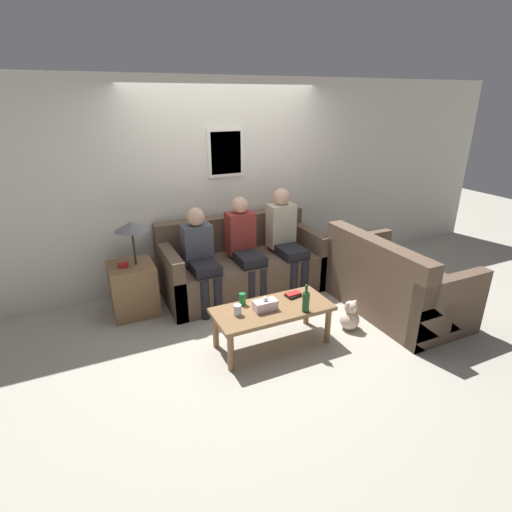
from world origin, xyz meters
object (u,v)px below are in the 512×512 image
(drinking_glass, at_px, (237,310))
(person_right, at_px, (286,236))
(wine_bottle, at_px, (306,301))
(couch_main, at_px, (242,266))
(teddy_bear, at_px, (350,317))
(coffee_table, at_px, (272,313))
(couch_side, at_px, (394,285))
(person_left, at_px, (201,254))
(person_middle, at_px, (245,244))

(drinking_glass, relative_size, person_right, 0.08)
(wine_bottle, bearing_deg, couch_main, 91.17)
(drinking_glass, distance_m, teddy_bear, 1.32)
(coffee_table, height_order, person_right, person_right)
(teddy_bear, bearing_deg, couch_side, 9.99)
(wine_bottle, relative_size, drinking_glass, 2.69)
(person_left, distance_m, person_right, 1.15)
(person_middle, distance_m, teddy_bear, 1.52)
(wine_bottle, xyz_separation_m, drinking_glass, (-0.62, 0.22, -0.05))
(wine_bottle, height_order, person_left, person_left)
(coffee_table, xyz_separation_m, drinking_glass, (-0.37, 0.01, 0.11))
(couch_side, bearing_deg, person_middle, 51.42)
(couch_side, height_order, person_right, person_right)
(wine_bottle, xyz_separation_m, person_middle, (-0.05, 1.35, 0.14))
(person_middle, bearing_deg, person_left, -175.72)
(teddy_bear, bearing_deg, couch_main, 116.07)
(drinking_glass, distance_m, person_middle, 1.28)
(wine_bottle, height_order, drinking_glass, wine_bottle)
(drinking_glass, distance_m, person_left, 1.10)
(couch_side, bearing_deg, teddy_bear, 99.99)
(teddy_bear, bearing_deg, person_left, 136.75)
(drinking_glass, xyz_separation_m, person_middle, (0.57, 1.13, 0.20))
(couch_main, bearing_deg, drinking_glass, -114.80)
(couch_side, distance_m, wine_bottle, 1.38)
(person_left, bearing_deg, teddy_bear, -43.25)
(couch_side, xyz_separation_m, person_middle, (-1.40, 1.11, 0.35))
(wine_bottle, bearing_deg, person_left, 115.53)
(couch_side, bearing_deg, person_left, 61.48)
(drinking_glass, xyz_separation_m, teddy_bear, (1.27, -0.11, -0.33))
(drinking_glass, height_order, person_right, person_right)
(person_left, bearing_deg, person_middle, 4.28)
(couch_side, xyz_separation_m, wine_bottle, (-1.35, -0.23, 0.21))
(couch_side, distance_m, drinking_glass, 1.97)
(couch_main, xyz_separation_m, wine_bottle, (0.03, -1.49, 0.21))
(couch_side, bearing_deg, wine_bottle, 99.83)
(person_middle, xyz_separation_m, teddy_bear, (0.70, -1.24, -0.53))
(drinking_glass, xyz_separation_m, person_right, (1.14, 1.13, 0.23))
(wine_bottle, distance_m, teddy_bear, 0.76)
(wine_bottle, relative_size, person_right, 0.22)
(person_middle, bearing_deg, couch_side, -38.58)
(couch_main, height_order, wine_bottle, couch_main)
(person_middle, bearing_deg, drinking_glass, -116.81)
(couch_main, relative_size, couch_side, 1.28)
(wine_bottle, xyz_separation_m, person_left, (-0.62, 1.30, 0.13))
(person_right, bearing_deg, teddy_bear, -84.26)
(couch_side, relative_size, person_right, 1.22)
(person_middle, bearing_deg, person_right, -0.41)
(couch_side, bearing_deg, coffee_table, 91.12)
(wine_bottle, bearing_deg, person_middle, 92.08)
(couch_main, distance_m, teddy_bear, 1.55)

